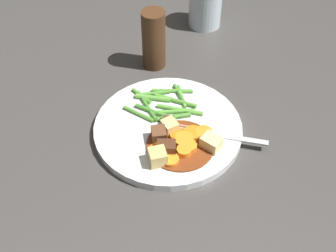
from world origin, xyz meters
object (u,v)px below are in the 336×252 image
object	(u,v)px
carrot_slice_3	(189,147)
water_glass	(205,6)
carrot_slice_0	(193,134)
fork	(214,135)
potato_chunk_2	(158,157)
carrot_slice_5	(171,160)
carrot_slice_2	(184,140)
potato_chunk_0	(211,143)
meat_chunk_2	(170,122)
pepper_mill	(154,39)
carrot_slice_7	(204,133)
potato_chunk_1	(167,127)
dinner_plate	(168,129)
carrot_slice_6	(184,151)
meat_chunk_1	(166,148)
carrot_slice_1	(178,136)
meat_chunk_0	(159,135)
carrot_slice_4	(157,151)

from	to	relation	value
carrot_slice_3	water_glass	size ratio (longest dim) A/B	0.31
carrot_slice_0	water_glass	bearing A→B (deg)	160.62
water_glass	fork	bearing A→B (deg)	-13.76
potato_chunk_2	carrot_slice_5	bearing A→B (deg)	76.50
carrot_slice_2	potato_chunk_0	bearing A→B (deg)	64.91
meat_chunk_2	fork	size ratio (longest dim) A/B	0.14
meat_chunk_2	fork	bearing A→B (deg)	58.84
carrot_slice_0	pepper_mill	bearing A→B (deg)	-174.78
carrot_slice_7	potato_chunk_1	bearing A→B (deg)	-110.89
dinner_plate	fork	distance (m)	0.08
pepper_mill	carrot_slice_6	bearing A→B (deg)	-1.10
carrot_slice_2	potato_chunk_2	distance (m)	0.06
potato_chunk_1	meat_chunk_1	bearing A→B (deg)	-15.08
carrot_slice_2	carrot_slice_6	size ratio (longest dim) A/B	1.35
water_glass	pepper_mill	size ratio (longest dim) A/B	0.74
carrot_slice_1	pepper_mill	xyz separation A→B (m)	(-0.22, 0.01, 0.04)
potato_chunk_0	meat_chunk_0	distance (m)	0.09
carrot_slice_0	potato_chunk_0	world-z (taller)	potato_chunk_0
dinner_plate	carrot_slice_4	size ratio (longest dim) A/B	9.69
carrot_slice_7	meat_chunk_1	bearing A→B (deg)	-70.31
carrot_slice_2	carrot_slice_5	world-z (taller)	carrot_slice_2
carrot_slice_0	fork	bearing A→B (deg)	77.87
carrot_slice_5	water_glass	world-z (taller)	water_glass
dinner_plate	carrot_slice_4	xyz separation A→B (m)	(0.06, -0.03, 0.01)
carrot_slice_3	meat_chunk_1	distance (m)	0.04
carrot_slice_1	carrot_slice_3	distance (m)	0.03
carrot_slice_0	meat_chunk_0	size ratio (longest dim) A/B	1.19
meat_chunk_2	carrot_slice_0	bearing A→B (deg)	44.24
potato_chunk_1	meat_chunk_1	world-z (taller)	meat_chunk_1
carrot_slice_2	carrot_slice_5	bearing A→B (deg)	-40.89
carrot_slice_3	carrot_slice_7	xyz separation A→B (m)	(-0.02, 0.03, -0.00)
carrot_slice_2	carrot_slice_0	bearing A→B (deg)	122.35
carrot_slice_7	fork	world-z (taller)	carrot_slice_7
carrot_slice_1	carrot_slice_2	distance (m)	0.02
meat_chunk_1	carrot_slice_2	bearing A→B (deg)	115.28
meat_chunk_1	water_glass	bearing A→B (deg)	154.88
dinner_plate	carrot_slice_0	bearing A→B (deg)	48.56
potato_chunk_2	pepper_mill	world-z (taller)	pepper_mill
carrot_slice_1	meat_chunk_0	distance (m)	0.03
carrot_slice_5	fork	xyz separation A→B (m)	(-0.04, 0.09, -0.00)
dinner_plate	meat_chunk_2	distance (m)	0.02
carrot_slice_1	carrot_slice_3	world-z (taller)	carrot_slice_3
carrot_slice_2	pepper_mill	size ratio (longest dim) A/B	0.27
dinner_plate	carrot_slice_2	distance (m)	0.05
carrot_slice_1	carrot_slice_2	size ratio (longest dim) A/B	0.84
carrot_slice_1	carrot_slice_5	world-z (taller)	same
meat_chunk_1	carrot_slice_1	bearing A→B (deg)	137.90
carrot_slice_6	potato_chunk_1	xyz separation A→B (m)	(-0.06, -0.01, 0.00)
carrot_slice_7	meat_chunk_1	world-z (taller)	meat_chunk_1
carrot_slice_0	meat_chunk_2	world-z (taller)	meat_chunk_2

